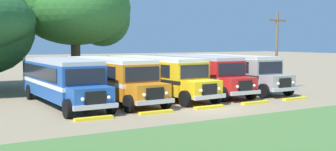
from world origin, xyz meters
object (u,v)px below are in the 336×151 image
object	(u,v)px
parked_bus_slot_4	(232,71)
parked_bus_slot_2	(157,75)
utility_pole	(277,49)
parked_bus_slot_1	(111,77)
parked_bus_slot_3	(196,72)
parked_bus_slot_0	(61,79)
broad_shade_tree	(74,9)

from	to	relation	value
parked_bus_slot_4	parked_bus_slot_2	bearing A→B (deg)	-85.71
parked_bus_slot_2	utility_pole	bearing A→B (deg)	74.55
parked_bus_slot_1	parked_bus_slot_4	world-z (taller)	same
parked_bus_slot_3	utility_pole	world-z (taller)	utility_pole
parked_bus_slot_2	parked_bus_slot_0	bearing A→B (deg)	-93.56
parked_bus_slot_4	parked_bus_slot_3	bearing A→B (deg)	-88.87
parked_bus_slot_3	utility_pole	xyz separation A→B (m)	(6.04, -2.37, 1.74)
utility_pole	parked_bus_slot_3	bearing A→B (deg)	158.63
parked_bus_slot_0	parked_bus_slot_2	size ratio (longest dim) A/B	0.99
parked_bus_slot_1	utility_pole	xyz separation A→B (m)	(13.30, -1.74, 1.74)
parked_bus_slot_2	broad_shade_tree	distance (m)	12.84
parked_bus_slot_1	parked_bus_slot_2	distance (m)	3.57
parked_bus_slot_2	parked_bus_slot_4	world-z (taller)	same
parked_bus_slot_1	parked_bus_slot_2	world-z (taller)	same
utility_pole	parked_bus_slot_4	bearing A→B (deg)	135.02
parked_bus_slot_2	utility_pole	world-z (taller)	utility_pole
broad_shade_tree	parked_bus_slot_4	bearing A→B (deg)	-48.64
parked_bus_slot_0	parked_bus_slot_1	size ratio (longest dim) A/B	1.00
utility_pole	broad_shade_tree	bearing A→B (deg)	132.06
parked_bus_slot_4	utility_pole	bearing A→B (deg)	44.83
parked_bus_slot_2	broad_shade_tree	xyz separation A→B (m)	(-2.31, 11.46, 5.30)
parked_bus_slot_1	broad_shade_tree	size ratio (longest dim) A/B	0.99
parked_bus_slot_3	broad_shade_tree	size ratio (longest dim) A/B	0.99
parked_bus_slot_0	parked_bus_slot_3	distance (m)	10.56
parked_bus_slot_1	parked_bus_slot_4	distance (m)	10.87
parked_bus_slot_4	utility_pole	world-z (taller)	utility_pole
parked_bus_slot_0	parked_bus_slot_4	size ratio (longest dim) A/B	1.00
parked_bus_slot_3	broad_shade_tree	world-z (taller)	broad_shade_tree
parked_bus_slot_0	parked_bus_slot_4	bearing A→B (deg)	91.72
parked_bus_slot_3	parked_bus_slot_4	distance (m)	3.59
parked_bus_slot_2	broad_shade_tree	size ratio (longest dim) A/B	0.99
broad_shade_tree	parked_bus_slot_3	bearing A→B (deg)	-61.35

